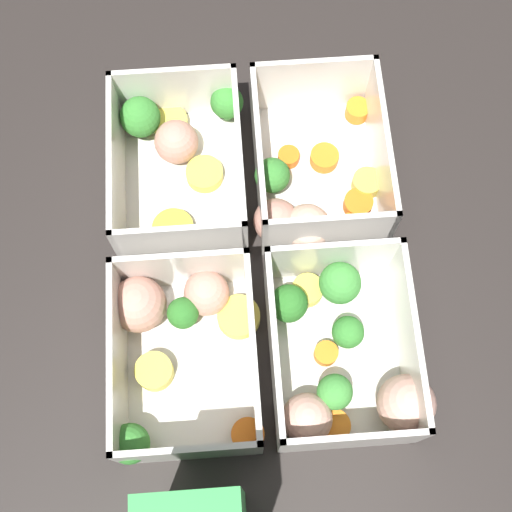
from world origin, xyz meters
name	(u,v)px	position (x,y,z in m)	size (l,w,h in m)	color
ground_plane	(256,265)	(0.00, 0.00, 0.00)	(4.00, 4.00, 0.00)	#282321
container_near_left	(344,360)	(-0.10, -0.07, 0.03)	(0.17, 0.15, 0.08)	silver
container_near_right	(311,181)	(0.07, -0.06, 0.03)	(0.17, 0.14, 0.08)	silver
container_far_left	(177,344)	(-0.07, 0.07, 0.03)	(0.17, 0.14, 0.08)	silver
container_far_right	(178,155)	(0.11, 0.07, 0.03)	(0.17, 0.12, 0.08)	silver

